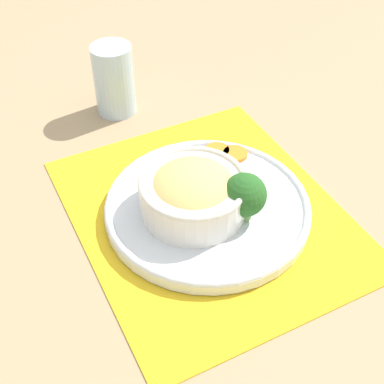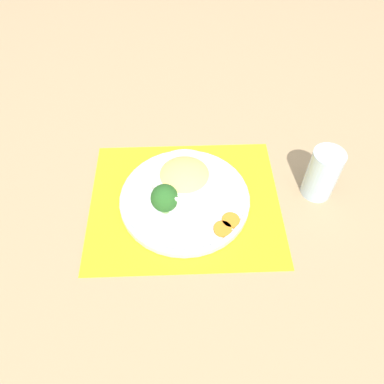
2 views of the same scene
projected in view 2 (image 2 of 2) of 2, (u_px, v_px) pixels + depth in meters
The scene contains 8 objects.
ground_plane at pixel (185, 202), 0.88m from camera, with size 4.00×4.00×0.00m, color tan.
placemat at pixel (185, 202), 0.88m from camera, with size 0.45×0.38×0.00m.
plate at pixel (185, 198), 0.87m from camera, with size 0.30×0.30×0.02m.
bowl at pixel (186, 180), 0.85m from camera, with size 0.15×0.15×0.07m.
broccoli_floret at pixel (165, 198), 0.81m from camera, with size 0.06×0.06×0.07m.
carrot_slice_near at pixel (223, 229), 0.80m from camera, with size 0.04×0.04×0.01m.
carrot_slice_middle at pixel (231, 220), 0.82m from camera, with size 0.04×0.04×0.01m.
water_glass at pixel (321, 176), 0.85m from camera, with size 0.07×0.07×0.13m.
Camera 2 is at (-0.01, 0.53, 0.70)m, focal length 35.00 mm.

